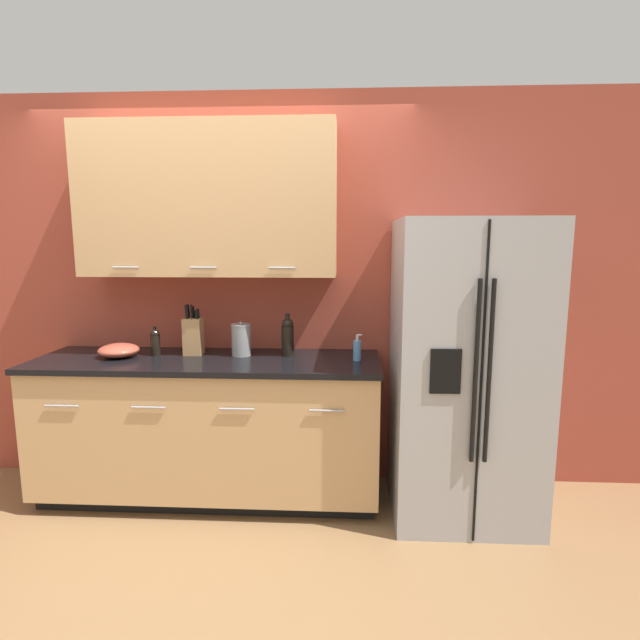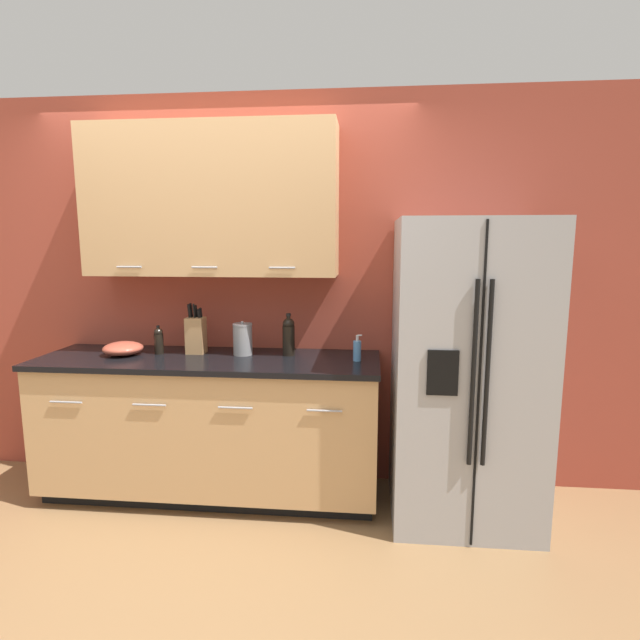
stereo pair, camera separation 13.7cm
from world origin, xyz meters
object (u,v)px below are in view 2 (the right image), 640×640
(wine_bottle, at_px, (289,336))
(oil_bottle, at_px, (159,340))
(refrigerator, at_px, (465,372))
(soap_dispenser, at_px, (357,350))
(knife_block, at_px, (196,334))
(steel_canister, at_px, (243,339))
(mixing_bowl, at_px, (123,348))

(wine_bottle, bearing_deg, oil_bottle, -177.10)
(refrigerator, height_order, wine_bottle, refrigerator)
(refrigerator, relative_size, soap_dispenser, 10.84)
(refrigerator, bearing_deg, wine_bottle, 171.03)
(wine_bottle, bearing_deg, knife_block, -179.91)
(knife_block, bearing_deg, soap_dispenser, -5.82)
(oil_bottle, distance_m, steel_canister, 0.55)
(wine_bottle, height_order, mixing_bowl, wine_bottle)
(steel_canister, bearing_deg, refrigerator, -6.40)
(oil_bottle, xyz_separation_m, steel_canister, (0.55, 0.03, 0.01))
(soap_dispenser, xyz_separation_m, mixing_bowl, (-1.51, 0.01, -0.02))
(soap_dispenser, distance_m, oil_bottle, 1.29)
(soap_dispenser, xyz_separation_m, steel_canister, (-0.74, 0.09, 0.04))
(mixing_bowl, bearing_deg, knife_block, 11.77)
(steel_canister, relative_size, mixing_bowl, 0.88)
(wine_bottle, bearing_deg, refrigerator, -8.97)
(oil_bottle, relative_size, mixing_bowl, 0.74)
(refrigerator, relative_size, knife_block, 5.39)
(knife_block, height_order, wine_bottle, knife_block)
(refrigerator, bearing_deg, oil_bottle, 176.21)
(soap_dispenser, distance_m, steel_canister, 0.75)
(refrigerator, distance_m, knife_block, 1.71)
(wine_bottle, xyz_separation_m, soap_dispenser, (0.44, -0.11, -0.06))
(wine_bottle, bearing_deg, soap_dispenser, -13.79)
(oil_bottle, bearing_deg, mixing_bowl, -166.46)
(steel_canister, xyz_separation_m, mixing_bowl, (-0.77, -0.08, -0.06))
(wine_bottle, height_order, steel_canister, wine_bottle)
(mixing_bowl, bearing_deg, oil_bottle, 13.54)
(soap_dispenser, bearing_deg, oil_bottle, 177.10)
(knife_block, relative_size, soap_dispenser, 2.01)
(knife_block, xyz_separation_m, soap_dispenser, (1.05, -0.11, -0.06))
(mixing_bowl, bearing_deg, refrigerator, -2.00)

